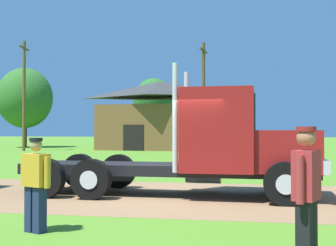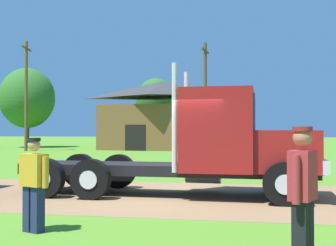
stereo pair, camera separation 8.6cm
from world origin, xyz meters
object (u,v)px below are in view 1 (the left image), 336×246
(visitor_far_side, at_px, (285,154))
(utility_pole_near, at_px, (24,93))
(truck_foreground_white, at_px, (213,147))
(visitor_walking_mid, at_px, (306,192))
(visitor_by_barrel, at_px, (36,181))
(shed_building, at_px, (159,117))
(utility_pole_far, at_px, (203,95))

(visitor_far_side, distance_m, utility_pole_near, 27.00)
(truck_foreground_white, distance_m, visitor_walking_mid, 6.29)
(visitor_by_barrel, bearing_deg, visitor_far_side, 63.28)
(truck_foreground_white, height_order, shed_building, shed_building)
(truck_foreground_white, xyz_separation_m, utility_pole_far, (-2.38, 21.09, 3.06))
(truck_foreground_white, height_order, utility_pole_near, utility_pole_near)
(visitor_far_side, bearing_deg, shed_building, 112.29)
(shed_building, relative_size, utility_pole_near, 1.21)
(utility_pole_near, bearing_deg, shed_building, 22.86)
(shed_building, height_order, utility_pole_far, utility_pole_far)
(truck_foreground_white, bearing_deg, visitor_walking_mid, -74.89)
(visitor_walking_mid, height_order, utility_pole_near, utility_pole_near)
(truck_foreground_white, xyz_separation_m, visitor_by_barrel, (-2.69, -4.72, -0.42))
(visitor_far_side, relative_size, utility_pole_near, 0.18)
(utility_pole_far, bearing_deg, visitor_by_barrel, -90.67)
(utility_pole_near, bearing_deg, visitor_walking_mid, -56.36)
(visitor_walking_mid, relative_size, utility_pole_far, 0.22)
(visitor_walking_mid, bearing_deg, utility_pole_near, 123.64)
(visitor_far_side, relative_size, shed_building, 0.15)
(truck_foreground_white, bearing_deg, utility_pole_far, 96.44)
(visitor_by_barrel, relative_size, visitor_far_side, 0.99)
(shed_building, bearing_deg, visitor_far_side, -67.71)
(truck_foreground_white, height_order, utility_pole_far, utility_pole_far)
(truck_foreground_white, bearing_deg, shed_building, 104.28)
(visitor_far_side, bearing_deg, visitor_walking_mid, -92.94)
(visitor_far_side, distance_m, utility_pole_far, 17.10)
(visitor_walking_mid, height_order, shed_building, shed_building)
(visitor_far_side, bearing_deg, utility_pole_near, 137.96)
(visitor_walking_mid, distance_m, visitor_by_barrel, 4.53)
(visitor_by_barrel, bearing_deg, utility_pole_far, 89.33)
(visitor_walking_mid, height_order, utility_pole_far, utility_pole_far)
(visitor_walking_mid, relative_size, shed_building, 0.16)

